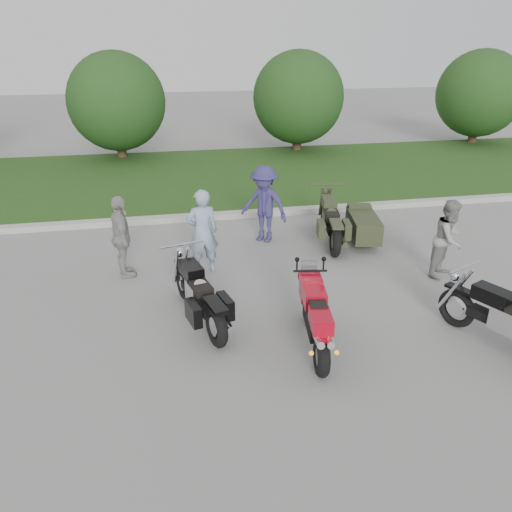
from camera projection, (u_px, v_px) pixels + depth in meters
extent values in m
plane|color=gray|center=(280.00, 342.00, 7.80)|extent=(80.00, 80.00, 0.00)
cube|color=#ACAAA2|center=(226.00, 215.00, 13.16)|extent=(60.00, 0.30, 0.15)
cube|color=#34541C|center=(209.00, 176.00, 16.89)|extent=(60.00, 8.00, 0.14)
cylinder|color=#3F2B1C|center=(121.00, 145.00, 19.16)|extent=(0.36, 0.36, 1.20)
sphere|color=#1C3D16|center=(117.00, 102.00, 18.51)|extent=(3.60, 3.60, 3.60)
cylinder|color=#3F2B1C|center=(297.00, 138.00, 20.40)|extent=(0.36, 0.36, 1.20)
sphere|color=#1C3D16|center=(298.00, 98.00, 19.76)|extent=(3.60, 3.60, 3.60)
cylinder|color=#3F2B1C|center=(473.00, 132.00, 21.83)|extent=(0.36, 0.36, 1.20)
sphere|color=#1C3D16|center=(480.00, 94.00, 21.19)|extent=(3.60, 3.60, 3.60)
torus|color=black|center=(322.00, 356.00, 6.95)|extent=(0.27, 0.62, 0.60)
torus|color=black|center=(308.00, 308.00, 8.23)|extent=(0.20, 0.59, 0.58)
cube|color=black|center=(315.00, 318.00, 7.45)|extent=(0.40, 0.90, 0.34)
cube|color=#AA0618|center=(314.00, 296.00, 7.55)|extent=(0.40, 0.57, 0.25)
cube|color=#AA0618|center=(321.00, 320.00, 6.97)|extent=(0.37, 0.57, 0.21)
cube|color=black|center=(318.00, 305.00, 7.22)|extent=(0.30, 0.37, 0.10)
cube|color=#AA0618|center=(311.00, 287.00, 7.89)|extent=(0.38, 0.43, 0.38)
cylinder|color=silver|center=(319.00, 341.00, 6.78)|extent=(0.17, 0.46, 0.21)
cylinder|color=silver|center=(328.00, 340.00, 6.79)|extent=(0.17, 0.46, 0.21)
torus|color=black|center=(216.00, 326.00, 7.60)|extent=(0.33, 0.71, 0.69)
torus|color=black|center=(183.00, 282.00, 9.00)|extent=(0.27, 0.66, 0.65)
cube|color=black|center=(198.00, 297.00, 8.26)|extent=(0.51, 1.24, 0.14)
cube|color=silver|center=(198.00, 293.00, 8.23)|extent=(0.41, 0.52, 0.36)
cube|color=black|center=(191.00, 270.00, 8.37)|extent=(0.41, 0.61, 0.22)
cube|color=black|center=(201.00, 287.00, 8.03)|extent=(0.40, 0.56, 0.12)
cube|color=black|center=(216.00, 305.00, 7.45)|extent=(0.35, 0.60, 0.06)
cylinder|color=silver|center=(216.00, 312.00, 8.09)|extent=(0.36, 1.11, 0.10)
torus|color=black|center=(456.00, 308.00, 8.13)|extent=(0.38, 0.65, 0.66)
cube|color=black|center=(507.00, 325.00, 7.46)|extent=(0.71, 1.21, 0.14)
cube|color=silver|center=(508.00, 320.00, 7.43)|extent=(0.47, 0.55, 0.36)
cube|color=black|center=(492.00, 295.00, 7.54)|extent=(0.49, 0.63, 0.23)
torus|color=black|center=(335.00, 241.00, 10.73)|extent=(0.32, 0.75, 0.73)
torus|color=black|center=(325.00, 215.00, 12.36)|extent=(0.26, 0.70, 0.69)
cube|color=black|center=(330.00, 223.00, 11.51)|extent=(0.48, 1.31, 0.15)
cube|color=#313921|center=(330.00, 220.00, 11.47)|extent=(0.41, 0.54, 0.38)
cube|color=#313921|center=(329.00, 203.00, 11.65)|extent=(0.41, 0.64, 0.24)
cube|color=black|center=(332.00, 214.00, 11.25)|extent=(0.40, 0.59, 0.13)
cube|color=#313921|center=(336.00, 224.00, 10.57)|extent=(0.35, 0.63, 0.06)
cylinder|color=#313921|center=(340.00, 235.00, 11.22)|extent=(0.34, 1.18, 0.11)
cube|color=#313921|center=(363.00, 226.00, 11.42)|extent=(0.85, 1.49, 0.48)
torus|color=black|center=(375.00, 231.00, 11.47)|extent=(0.24, 0.62, 0.60)
imported|color=#8B9FBD|center=(202.00, 232.00, 9.81)|extent=(0.68, 0.49, 1.73)
imported|color=gray|center=(449.00, 239.00, 9.72)|extent=(0.96, 0.93, 1.56)
imported|color=navy|center=(264.00, 204.00, 11.37)|extent=(1.30, 1.25, 1.78)
imported|color=#999893|center=(122.00, 237.00, 9.66)|extent=(0.60, 1.03, 1.65)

